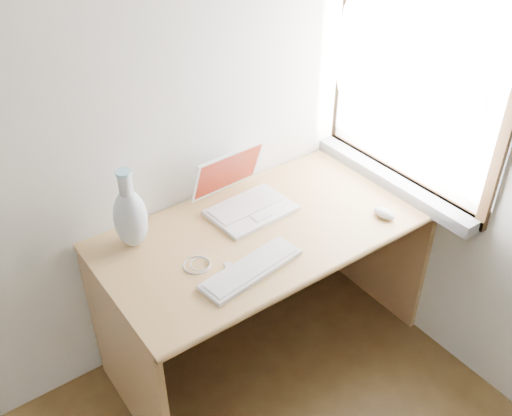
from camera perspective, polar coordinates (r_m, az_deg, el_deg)
window at (r=2.57m, az=15.11°, el=12.11°), size 0.11×0.99×1.10m
desk at (r=2.64m, az=-0.09°, el=-4.68°), size 1.45×0.72×0.77m
laptop at (r=2.52m, az=-1.13°, el=1.15°), size 0.38×0.32×0.25m
external_keyboard at (r=2.21m, az=-0.46°, el=-6.11°), size 0.45×0.19×0.02m
mouse at (r=2.55m, az=12.72°, el=-0.50°), size 0.07×0.11×0.04m
ipod at (r=2.43m, az=-2.06°, el=-1.93°), size 0.05×0.09×0.01m
cable_coil at (r=2.25m, az=-5.91°, el=-5.68°), size 0.11×0.11×0.01m
remote at (r=2.22m, az=-2.58°, el=-6.09°), size 0.05×0.09×0.01m
vase at (r=2.31m, az=-12.46°, el=-0.82°), size 0.14×0.14×0.35m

